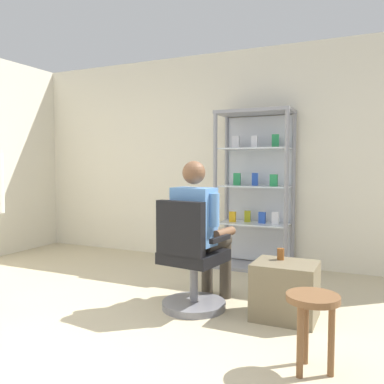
{
  "coord_description": "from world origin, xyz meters",
  "views": [
    {
      "loc": [
        1.77,
        -2.03,
        1.26
      ],
      "look_at": [
        0.16,
        1.45,
        1.0
      ],
      "focal_mm": 38.05,
      "sensor_mm": 36.0,
      "label": 1
    }
  ],
  "objects_px": {
    "seated_shopkeeper": "(200,226)",
    "tea_glass": "(281,254)",
    "storage_crate": "(285,290)",
    "office_chair": "(190,265)",
    "wooden_stool": "(313,311)"
  },
  "relations": [
    {
      "from": "wooden_stool",
      "to": "storage_crate",
      "type": "bearing_deg",
      "value": 112.51
    },
    {
      "from": "office_chair",
      "to": "tea_glass",
      "type": "relative_size",
      "value": 10.02
    },
    {
      "from": "seated_shopkeeper",
      "to": "storage_crate",
      "type": "bearing_deg",
      "value": -0.5
    },
    {
      "from": "seated_shopkeeper",
      "to": "tea_glass",
      "type": "height_order",
      "value": "seated_shopkeeper"
    },
    {
      "from": "seated_shopkeeper",
      "to": "tea_glass",
      "type": "relative_size",
      "value": 13.47
    },
    {
      "from": "office_chair",
      "to": "seated_shopkeeper",
      "type": "distance_m",
      "value": 0.36
    },
    {
      "from": "tea_glass",
      "to": "wooden_stool",
      "type": "height_order",
      "value": "tea_glass"
    },
    {
      "from": "seated_shopkeeper",
      "to": "wooden_stool",
      "type": "distance_m",
      "value": 1.4
    },
    {
      "from": "storage_crate",
      "to": "tea_glass",
      "type": "relative_size",
      "value": 5.25
    },
    {
      "from": "tea_glass",
      "to": "wooden_stool",
      "type": "bearing_deg",
      "value": -66.13
    },
    {
      "from": "storage_crate",
      "to": "tea_glass",
      "type": "bearing_deg",
      "value": 125.33
    },
    {
      "from": "seated_shopkeeper",
      "to": "storage_crate",
      "type": "xyz_separation_m",
      "value": [
        0.76,
        -0.01,
        -0.48
      ]
    },
    {
      "from": "wooden_stool",
      "to": "seated_shopkeeper",
      "type": "bearing_deg",
      "value": 143.5
    },
    {
      "from": "storage_crate",
      "to": "seated_shopkeeper",
      "type": "bearing_deg",
      "value": 179.5
    },
    {
      "from": "office_chair",
      "to": "wooden_stool",
      "type": "xyz_separation_m",
      "value": [
        1.11,
        -0.65,
        -0.02
      ]
    },
    {
      "from": "tea_glass",
      "to": "seated_shopkeeper",
      "type": "bearing_deg",
      "value": -173.66
    },
    {
      "from": "office_chair",
      "to": "tea_glass",
      "type": "distance_m",
      "value": 0.77
    },
    {
      "from": "office_chair",
      "to": "seated_shopkeeper",
      "type": "bearing_deg",
      "value": 82.31
    },
    {
      "from": "tea_glass",
      "to": "office_chair",
      "type": "bearing_deg",
      "value": -161.65
    },
    {
      "from": "tea_glass",
      "to": "wooden_stool",
      "type": "distance_m",
      "value": 0.98
    },
    {
      "from": "wooden_stool",
      "to": "tea_glass",
      "type": "bearing_deg",
      "value": 113.87
    },
    {
      "from": "storage_crate",
      "to": "wooden_stool",
      "type": "distance_m",
      "value": 0.88
    }
  ]
}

